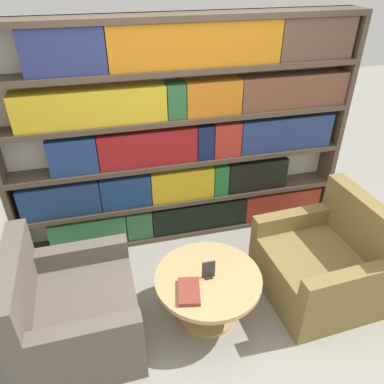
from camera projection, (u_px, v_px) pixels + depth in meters
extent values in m
plane|color=gray|center=(221.00, 330.00, 3.02)|extent=(14.00, 14.00, 0.00)
cube|color=silver|center=(179.00, 134.00, 3.64)|extent=(3.30, 0.05, 2.17)
cube|color=brown|center=(335.00, 123.00, 3.87)|extent=(0.05, 0.30, 2.17)
cube|color=brown|center=(183.00, 228.00, 4.10)|extent=(3.20, 0.30, 0.05)
cube|color=brown|center=(183.00, 196.00, 3.88)|extent=(3.20, 0.30, 0.05)
cube|color=brown|center=(182.00, 159.00, 3.65)|extent=(3.20, 0.30, 0.05)
cube|color=brown|center=(181.00, 117.00, 3.42)|extent=(3.20, 0.30, 0.05)
cube|color=brown|center=(181.00, 69.00, 3.18)|extent=(3.20, 0.30, 0.05)
cube|color=brown|center=(180.00, 16.00, 2.96)|extent=(3.20, 0.30, 0.05)
cube|color=#357942|center=(88.00, 230.00, 3.78)|extent=(0.75, 0.20, 0.31)
cube|color=#34663E|center=(139.00, 222.00, 3.89)|extent=(0.26, 0.20, 0.31)
cube|color=black|center=(198.00, 213.00, 4.02)|extent=(1.01, 0.20, 0.31)
cube|color=maroon|center=(280.00, 201.00, 4.22)|extent=(0.88, 0.20, 0.31)
cube|color=navy|center=(60.00, 198.00, 3.52)|extent=(0.73, 0.20, 0.33)
cube|color=navy|center=(126.00, 190.00, 3.64)|extent=(0.48, 0.20, 0.33)
cube|color=gold|center=(182.00, 182.00, 3.76)|extent=(0.63, 0.20, 0.33)
cube|color=#267536|center=(219.00, 177.00, 3.84)|extent=(0.15, 0.20, 0.33)
cube|color=black|center=(255.00, 173.00, 3.92)|extent=(0.64, 0.20, 0.33)
cube|color=navy|center=(73.00, 154.00, 3.32)|extent=(0.42, 0.20, 0.34)
cube|color=maroon|center=(148.00, 146.00, 3.46)|extent=(0.90, 0.20, 0.34)
cube|color=navy|center=(204.00, 140.00, 3.57)|extent=(0.16, 0.20, 0.34)
cube|color=#B73128|center=(225.00, 138.00, 3.61)|extent=(0.26, 0.20, 0.34)
cube|color=navy|center=(284.00, 131.00, 3.74)|extent=(0.96, 0.20, 0.34)
cube|color=gold|center=(91.00, 107.00, 3.14)|extent=(1.26, 0.20, 0.31)
cube|color=#2F6A3E|center=(175.00, 100.00, 3.29)|extent=(0.16, 0.20, 0.31)
cube|color=orange|center=(212.00, 96.00, 3.36)|extent=(0.51, 0.20, 0.31)
cube|color=brown|center=(292.00, 90.00, 3.52)|extent=(1.05, 0.20, 0.31)
cube|color=navy|center=(64.00, 51.00, 2.86)|extent=(0.63, 0.20, 0.35)
cube|color=orange|center=(196.00, 44.00, 3.08)|extent=(1.45, 0.20, 0.35)
cube|color=brown|center=(314.00, 38.00, 3.30)|extent=(0.69, 0.20, 0.35)
cube|color=brown|center=(81.00, 319.00, 2.84)|extent=(0.87, 0.94, 0.44)
cube|color=brown|center=(16.00, 287.00, 2.52)|extent=(0.16, 0.92, 0.46)
cube|color=brown|center=(87.00, 335.00, 2.37)|extent=(0.72, 0.13, 0.17)
cube|color=brown|center=(83.00, 253.00, 3.02)|extent=(0.72, 0.13, 0.17)
cube|color=olive|center=(316.00, 273.00, 3.25)|extent=(0.90, 0.97, 0.44)
cube|color=olive|center=(363.00, 224.00, 3.10)|extent=(0.19, 0.93, 0.46)
cube|color=olive|center=(290.00, 220.00, 3.39)|extent=(0.72, 0.16, 0.17)
cube|color=olive|center=(346.00, 282.00, 2.75)|extent=(0.72, 0.16, 0.17)
cylinder|color=tan|center=(208.00, 298.00, 3.03)|extent=(0.15, 0.15, 0.41)
cylinder|color=tan|center=(207.00, 314.00, 3.13)|extent=(0.46, 0.46, 0.03)
cylinder|color=tan|center=(208.00, 279.00, 2.91)|extent=(0.84, 0.84, 0.04)
cube|color=black|center=(208.00, 276.00, 2.90)|extent=(0.06, 0.06, 0.01)
cube|color=#2D2D2D|center=(208.00, 270.00, 2.86)|extent=(0.10, 0.01, 0.16)
cube|color=brown|center=(189.00, 291.00, 2.76)|extent=(0.21, 0.29, 0.03)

